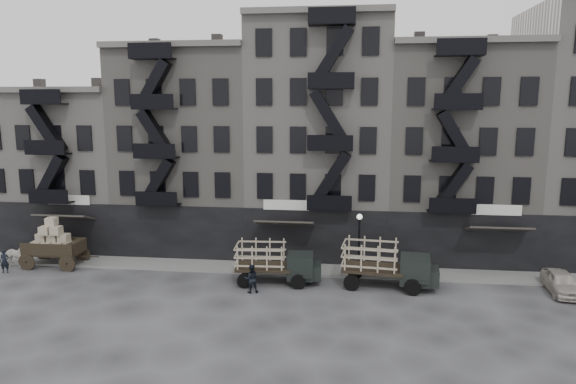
# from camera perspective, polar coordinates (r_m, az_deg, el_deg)

# --- Properties ---
(ground) EXTENTS (140.00, 140.00, 0.00)m
(ground) POSITION_cam_1_polar(r_m,az_deg,el_deg) (31.83, 2.35, -10.88)
(ground) COLOR #38383A
(ground) RESTS_ON ground
(sidewalk) EXTENTS (55.00, 2.50, 0.15)m
(sidewalk) POSITION_cam_1_polar(r_m,az_deg,el_deg) (35.33, 2.84, -8.62)
(sidewalk) COLOR slate
(sidewalk) RESTS_ON ground
(building_west) EXTENTS (10.00, 11.35, 13.20)m
(building_west) POSITION_cam_1_polar(r_m,az_deg,el_deg) (45.66, -22.42, 2.50)
(building_west) COLOR #9A968E
(building_west) RESTS_ON ground
(building_midwest) EXTENTS (10.00, 11.35, 16.20)m
(building_midwest) POSITION_cam_1_polar(r_m,az_deg,el_deg) (41.54, -10.39, 4.51)
(building_midwest) COLOR gray
(building_midwest) RESTS_ON ground
(building_center) EXTENTS (10.00, 11.35, 18.20)m
(building_center) POSITION_cam_1_polar(r_m,az_deg,el_deg) (39.66, 3.57, 5.85)
(building_center) COLOR #9A968E
(building_center) RESTS_ON ground
(building_mideast) EXTENTS (10.00, 11.35, 16.20)m
(building_mideast) POSITION_cam_1_polar(r_m,az_deg,el_deg) (40.43, 17.89, 4.05)
(building_mideast) COLOR gray
(building_mideast) RESTS_ON ground
(lamp_post) EXTENTS (0.36, 0.36, 4.28)m
(lamp_post) POSITION_cam_1_polar(r_m,az_deg,el_deg) (33.38, 7.90, -4.95)
(lamp_post) COLOR black
(lamp_post) RESTS_ON ground
(horse) EXTENTS (1.90, 0.98, 1.56)m
(horse) POSITION_cam_1_polar(r_m,az_deg,el_deg) (40.60, -28.12, -6.30)
(horse) COLOR beige
(horse) RESTS_ON ground
(wagon) EXTENTS (4.07, 2.23, 3.42)m
(wagon) POSITION_cam_1_polar(r_m,az_deg,el_deg) (39.31, -24.74, -4.77)
(wagon) COLOR black
(wagon) RESTS_ON ground
(stake_truck_west) EXTENTS (5.43, 2.50, 2.67)m
(stake_truck_west) POSITION_cam_1_polar(r_m,az_deg,el_deg) (32.57, -1.40, -7.55)
(stake_truck_west) COLOR black
(stake_truck_west) RESTS_ON ground
(stake_truck_east) EXTENTS (5.97, 2.92, 2.90)m
(stake_truck_east) POSITION_cam_1_polar(r_m,az_deg,el_deg) (32.40, 10.91, -7.58)
(stake_truck_east) COLOR black
(stake_truck_east) RESTS_ON ground
(car_east) EXTENTS (1.82, 4.02, 1.34)m
(car_east) POSITION_cam_1_polar(r_m,az_deg,el_deg) (35.24, 28.09, -8.84)
(car_east) COLOR #B5AEA3
(car_east) RESTS_ON ground
(pedestrian_west) EXTENTS (0.68, 0.56, 1.60)m
(pedestrian_west) POSITION_cam_1_polar(r_m,az_deg,el_deg) (39.53, -28.97, -6.76)
(pedestrian_west) COLOR black
(pedestrian_west) RESTS_ON ground
(pedestrian_mid) EXTENTS (1.00, 0.87, 1.75)m
(pedestrian_mid) POSITION_cam_1_polar(r_m,az_deg,el_deg) (31.27, -4.10, -9.57)
(pedestrian_mid) COLOR black
(pedestrian_mid) RESTS_ON ground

